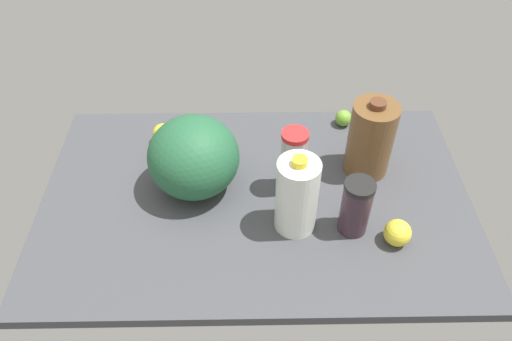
% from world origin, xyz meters
% --- Properties ---
extents(countertop, '(1.20, 0.76, 0.03)m').
position_xyz_m(countertop, '(0.00, 0.00, 0.01)').
color(countertop, '#43454A').
rests_on(countertop, ground).
extents(shaker_bottle, '(0.08, 0.08, 0.17)m').
position_xyz_m(shaker_bottle, '(-0.25, 0.12, 0.11)').
color(shaker_bottle, '#3B2732').
rests_on(shaker_bottle, countertop).
extents(milk_jug, '(0.11, 0.11, 0.24)m').
position_xyz_m(milk_jug, '(-0.10, 0.10, 0.14)').
color(milk_jug, white).
rests_on(milk_jug, countertop).
extents(watermelon, '(0.25, 0.25, 0.22)m').
position_xyz_m(watermelon, '(0.17, -0.04, 0.14)').
color(watermelon, '#25603B').
rests_on(watermelon, countertop).
extents(tumbler_cup, '(0.07, 0.07, 0.20)m').
position_xyz_m(tumbler_cup, '(-0.10, -0.03, 0.13)').
color(tumbler_cup, beige).
rests_on(tumbler_cup, countertop).
extents(chocolate_milk_jug, '(0.13, 0.13, 0.24)m').
position_xyz_m(chocolate_milk_jug, '(-0.32, -0.11, 0.14)').
color(chocolate_milk_jug, brown).
rests_on(chocolate_milk_jug, countertop).
extents(lemon_near_front, '(0.07, 0.07, 0.07)m').
position_xyz_m(lemon_near_front, '(0.28, -0.23, 0.06)').
color(lemon_near_front, yellow).
rests_on(lemon_near_front, countertop).
extents(lemon_far_back, '(0.07, 0.07, 0.07)m').
position_xyz_m(lemon_far_back, '(-0.36, 0.17, 0.07)').
color(lemon_far_back, yellow).
rests_on(lemon_far_back, countertop).
extents(lime_beside_bowl, '(0.05, 0.05, 0.05)m').
position_xyz_m(lime_beside_bowl, '(-0.29, -0.31, 0.06)').
color(lime_beside_bowl, '#6CAA31').
rests_on(lime_beside_bowl, countertop).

